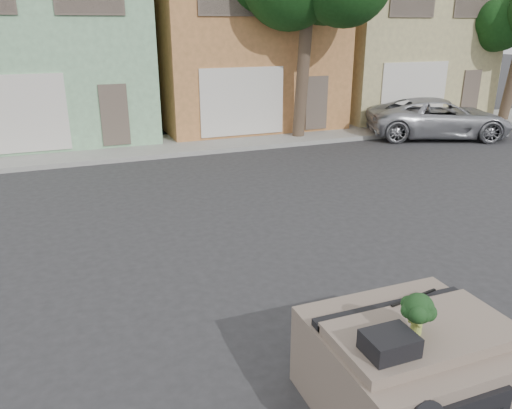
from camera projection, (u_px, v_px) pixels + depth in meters
ground_plane at (291, 285)px, 8.23m from camera, size 120.00×120.00×0.00m
sidewalk at (163, 146)px, 17.41m from camera, size 40.00×3.00×0.15m
townhouse_mint at (41, 33)px, 18.46m from camera, size 7.20×8.20×7.55m
townhouse_tan at (233, 32)px, 21.03m from camera, size 7.20×8.20×7.55m
townhouse_beige at (383, 31)px, 23.60m from camera, size 7.20×8.20×7.55m
silver_pickup at (437, 137)px, 19.09m from camera, size 5.82×4.23×1.47m
tree_near at (304, 19)px, 17.10m from camera, size 4.40×4.00×8.50m
car_dashboard at (409, 365)px, 5.41m from camera, size 2.00×1.80×1.12m
instrument_hump at (389, 343)px, 4.69m from camera, size 0.48×0.38×0.20m
wiper_arm at (414, 298)px, 5.65m from camera, size 0.69×0.15×0.02m
broccoli at (418, 314)px, 4.94m from camera, size 0.50×0.50×0.45m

